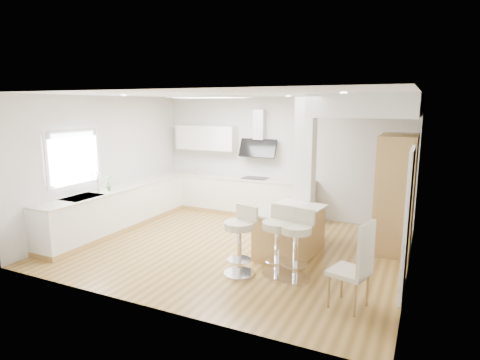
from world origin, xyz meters
The scene contains 18 objects.
ground centered at (0.00, 0.00, 0.00)m, with size 6.00×6.00×0.00m, color #A77D3E.
ceiling centered at (0.00, 0.00, 0.00)m, with size 6.00×5.00×0.02m, color white.
wall_back centered at (0.00, 2.50, 1.40)m, with size 6.00×0.04×2.80m, color silver.
wall_left centered at (-3.00, 0.00, 1.40)m, with size 0.04×5.00×2.80m, color silver.
wall_right centered at (3.00, 0.00, 1.40)m, with size 0.04×5.00×2.80m, color silver.
skylight centered at (-0.79, 0.60, 2.77)m, with size 4.10×2.10×0.06m.
window_left centered at (-2.96, -0.90, 1.69)m, with size 0.06×1.28×1.07m.
doorway_right centered at (2.97, -0.60, 1.00)m, with size 0.05×1.00×2.10m.
counter_left centered at (-2.70, 0.23, 0.46)m, with size 0.63×4.50×1.35m.
counter_back centered at (-0.91, 2.22, 0.70)m, with size 3.62×0.63×2.50m.
pillar centered at (1.05, 0.95, 1.40)m, with size 0.35×0.35×2.80m.
soffit centered at (2.10, 1.40, 2.60)m, with size 1.78×2.20×0.40m.
oven_column centered at (2.68, 1.23, 1.05)m, with size 0.63×1.21×2.10m.
peninsula centered at (1.06, 0.10, 0.42)m, with size 1.06×1.46×0.89m.
bar_stool_a centered at (0.63, -1.05, 0.61)m, with size 0.62×0.62×1.09m.
bar_stool_b centered at (1.16, -0.80, 0.61)m, with size 0.57×0.57×1.09m.
bar_stool_c centered at (1.47, -0.85, 0.61)m, with size 0.57×0.57×1.09m.
dining_chair centered at (2.45, -1.40, 0.64)m, with size 0.57×0.57×1.19m.
Camera 1 is at (3.16, -6.39, 2.62)m, focal length 30.00 mm.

